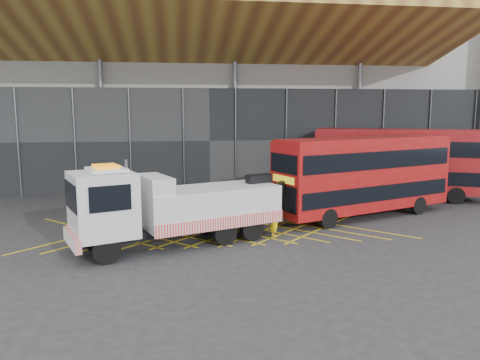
{
  "coord_description": "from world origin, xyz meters",
  "views": [
    {
      "loc": [
        -0.64,
        -24.72,
        6.44
      ],
      "look_at": [
        3.0,
        1.5,
        2.4
      ],
      "focal_mm": 35.0,
      "sensor_mm": 36.0,
      "label": 1
    }
  ],
  "objects": [
    {
      "name": "bus_towed",
      "position": [
        10.5,
        1.57,
        2.65
      ],
      "size": [
        11.87,
        6.81,
        4.77
      ],
      "rotation": [
        0.0,
        0.0,
        0.38
      ],
      "color": "maroon",
      "rests_on": "ground_plane"
    },
    {
      "name": "bus_second",
      "position": [
        15.56,
        6.94,
        2.77
      ],
      "size": [
        12.31,
        7.67,
        4.99
      ],
      "rotation": [
        0.0,
        0.0,
        -0.43
      ],
      "color": "maroon",
      "rests_on": "ground_plane"
    },
    {
      "name": "worker",
      "position": [
        4.26,
        -2.05,
        0.77
      ],
      "size": [
        0.54,
        0.66,
        1.55
      ],
      "primitive_type": "imported",
      "rotation": [
        0.0,
        0.0,
        1.91
      ],
      "color": "yellow",
      "rests_on": "ground_plane"
    },
    {
      "name": "recovery_truck",
      "position": [
        -0.84,
        -2.94,
        1.9
      ],
      "size": [
        11.49,
        6.26,
        4.1
      ],
      "rotation": [
        0.0,
        0.0,
        0.38
      ],
      "color": "black",
      "rests_on": "ground_plane"
    },
    {
      "name": "road_markings",
      "position": [
        1.6,
        0.0,
        0.01
      ],
      "size": [
        19.96,
        7.16,
        0.01
      ],
      "color": "yellow",
      "rests_on": "ground_plane"
    },
    {
      "name": "construction_building",
      "position": [
        1.92,
        18.4,
        8.98
      ],
      "size": [
        55.0,
        23.97,
        18.0
      ],
      "color": "gray",
      "rests_on": "ground_plane"
    },
    {
      "name": "ground_plane",
      "position": [
        0.0,
        0.0,
        0.0
      ],
      "size": [
        120.0,
        120.0,
        0.0
      ],
      "primitive_type": "plane",
      "color": "#27282A"
    }
  ]
}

